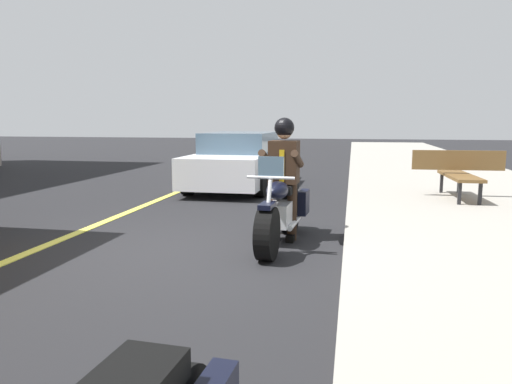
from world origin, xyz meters
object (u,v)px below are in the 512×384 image
(motorcycle_main, at_px, (281,211))
(rider_main, at_px, (284,168))
(car_silver, at_px, (239,160))
(bench_sidewalk, at_px, (459,170))

(motorcycle_main, height_order, rider_main, rider_main)
(rider_main, distance_m, car_silver, 5.58)
(car_silver, bearing_deg, rider_main, 19.97)
(car_silver, bearing_deg, bench_sidewalk, 71.31)
(motorcycle_main, xyz_separation_m, rider_main, (-0.19, 0.01, 0.58))
(car_silver, height_order, bench_sidewalk, car_silver)
(motorcycle_main, distance_m, bench_sidewalk, 4.85)
(rider_main, relative_size, car_silver, 0.38)
(car_silver, xyz_separation_m, bench_sidewalk, (1.68, 4.96, 0.02))
(motorcycle_main, height_order, bench_sidewalk, motorcycle_main)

